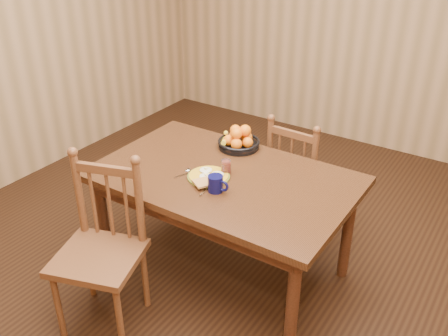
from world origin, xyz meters
The scene contains 10 objects.
room centered at (0.00, 0.00, 1.35)m, with size 4.52×5.02×2.72m.
dining_table centered at (0.00, 0.00, 0.67)m, with size 1.60×1.00×0.75m.
chair_far centered at (0.19, 0.71, 0.45)m, with size 0.44×0.42×0.93m.
chair_near centered at (-0.36, -0.74, 0.50)m, with size 0.58×0.57×1.02m.
breakfast_plate centered at (-0.06, -0.08, 0.76)m, with size 0.26×0.31×0.04m.
fork centered at (0.01, -0.19, 0.75)m, with size 0.05×0.18×0.00m.
spoon centered at (-0.22, -0.10, 0.75)m, with size 0.06×0.15×0.01m.
coffee_mug centered at (0.07, -0.19, 0.80)m, with size 0.13×0.09×0.10m.
juice_glass centered at (0.00, 0.03, 0.79)m, with size 0.06×0.06×0.09m.
fruit_bowl centered at (-0.13, 0.38, 0.81)m, with size 0.29×0.29×0.17m.
Camera 1 is at (1.48, -2.25, 2.27)m, focal length 40.00 mm.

